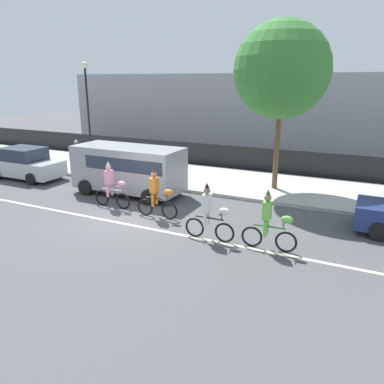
{
  "coord_description": "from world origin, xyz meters",
  "views": [
    {
      "loc": [
        7.89,
        -10.84,
        5.01
      ],
      "look_at": [
        2.05,
        1.2,
        1.0
      ],
      "focal_mm": 35.0,
      "sensor_mm": 36.0,
      "label": 1
    }
  ],
  "objects_px": {
    "parade_cyclist_orange": "(157,196)",
    "parked_car_silver": "(25,164)",
    "parked_van_grey": "(130,167)",
    "parade_cyclist_pink": "(112,187)",
    "pedestrian_onlooker": "(77,153)",
    "parade_cyclist_lime": "(270,224)",
    "parade_cyclist_zebra": "(210,215)",
    "street_lamp_post": "(87,99)"
  },
  "relations": [
    {
      "from": "parked_van_grey",
      "to": "pedestrian_onlooker",
      "type": "height_order",
      "value": "parked_van_grey"
    },
    {
      "from": "parade_cyclist_orange",
      "to": "parked_van_grey",
      "type": "bearing_deg",
      "value": 141.99
    },
    {
      "from": "parade_cyclist_pink",
      "to": "parade_cyclist_orange",
      "type": "relative_size",
      "value": 1.0
    },
    {
      "from": "parade_cyclist_zebra",
      "to": "parked_van_grey",
      "type": "xyz_separation_m",
      "value": [
        -5.27,
        3.13,
        0.44
      ]
    },
    {
      "from": "parade_cyclist_zebra",
      "to": "parade_cyclist_lime",
      "type": "relative_size",
      "value": 1.0
    },
    {
      "from": "parked_van_grey",
      "to": "parked_car_silver",
      "type": "distance_m",
      "value": 6.66
    },
    {
      "from": "parade_cyclist_lime",
      "to": "street_lamp_post",
      "type": "xyz_separation_m",
      "value": [
        -12.67,
        6.83,
        3.15
      ]
    },
    {
      "from": "parade_cyclist_zebra",
      "to": "parade_cyclist_lime",
      "type": "distance_m",
      "value": 1.93
    },
    {
      "from": "street_lamp_post",
      "to": "pedestrian_onlooker",
      "type": "height_order",
      "value": "street_lamp_post"
    },
    {
      "from": "parked_car_silver",
      "to": "parade_cyclist_orange",
      "type": "bearing_deg",
      "value": -12.52
    },
    {
      "from": "parade_cyclist_zebra",
      "to": "parked_van_grey",
      "type": "distance_m",
      "value": 6.15
    },
    {
      "from": "street_lamp_post",
      "to": "parade_cyclist_pink",
      "type": "bearing_deg",
      "value": -44.03
    },
    {
      "from": "parade_cyclist_orange",
      "to": "parked_van_grey",
      "type": "xyz_separation_m",
      "value": [
        -2.67,
        2.09,
        0.44
      ]
    },
    {
      "from": "parked_car_silver",
      "to": "pedestrian_onlooker",
      "type": "bearing_deg",
      "value": 63.63
    },
    {
      "from": "parade_cyclist_lime",
      "to": "street_lamp_post",
      "type": "bearing_deg",
      "value": 151.66
    },
    {
      "from": "parade_cyclist_lime",
      "to": "parked_van_grey",
      "type": "height_order",
      "value": "parked_van_grey"
    },
    {
      "from": "parade_cyclist_pink",
      "to": "pedestrian_onlooker",
      "type": "bearing_deg",
      "value": 142.92
    },
    {
      "from": "parade_cyclist_pink",
      "to": "parade_cyclist_lime",
      "type": "bearing_deg",
      "value": -9.64
    },
    {
      "from": "parade_cyclist_lime",
      "to": "pedestrian_onlooker",
      "type": "bearing_deg",
      "value": 156.28
    },
    {
      "from": "parade_cyclist_lime",
      "to": "pedestrian_onlooker",
      "type": "height_order",
      "value": "parade_cyclist_lime"
    },
    {
      "from": "parade_cyclist_zebra",
      "to": "parked_car_silver",
      "type": "relative_size",
      "value": 0.47
    },
    {
      "from": "parade_cyclist_orange",
      "to": "street_lamp_post",
      "type": "bearing_deg",
      "value": 144.06
    },
    {
      "from": "parade_cyclist_lime",
      "to": "street_lamp_post",
      "type": "distance_m",
      "value": 14.73
    },
    {
      "from": "parade_cyclist_pink",
      "to": "parade_cyclist_zebra",
      "type": "xyz_separation_m",
      "value": [
        4.87,
        -1.27,
        0.0
      ]
    },
    {
      "from": "parade_cyclist_orange",
      "to": "parked_car_silver",
      "type": "xyz_separation_m",
      "value": [
        -9.32,
        2.07,
        -0.06
      ]
    },
    {
      "from": "parade_cyclist_orange",
      "to": "street_lamp_post",
      "type": "relative_size",
      "value": 0.33
    },
    {
      "from": "parade_cyclist_pink",
      "to": "parked_van_grey",
      "type": "distance_m",
      "value": 1.96
    },
    {
      "from": "parade_cyclist_orange",
      "to": "street_lamp_post",
      "type": "distance_m",
      "value": 10.54
    },
    {
      "from": "parade_cyclist_lime",
      "to": "parked_van_grey",
      "type": "bearing_deg",
      "value": 157.26
    },
    {
      "from": "parked_van_grey",
      "to": "parked_car_silver",
      "type": "bearing_deg",
      "value": -179.83
    },
    {
      "from": "parked_car_silver",
      "to": "pedestrian_onlooker",
      "type": "xyz_separation_m",
      "value": [
        1.26,
        2.53,
        0.23
      ]
    },
    {
      "from": "parked_van_grey",
      "to": "pedestrian_onlooker",
      "type": "xyz_separation_m",
      "value": [
        -5.39,
        2.51,
        -0.27
      ]
    },
    {
      "from": "parade_cyclist_lime",
      "to": "parked_van_grey",
      "type": "xyz_separation_m",
      "value": [
        -7.2,
        3.02,
        0.44
      ]
    },
    {
      "from": "parade_cyclist_zebra",
      "to": "pedestrian_onlooker",
      "type": "distance_m",
      "value": 12.06
    },
    {
      "from": "parade_cyclist_pink",
      "to": "parade_cyclist_orange",
      "type": "bearing_deg",
      "value": -5.66
    },
    {
      "from": "parade_cyclist_orange",
      "to": "parked_car_silver",
      "type": "distance_m",
      "value": 9.54
    },
    {
      "from": "parade_cyclist_orange",
      "to": "parked_car_silver",
      "type": "height_order",
      "value": "parade_cyclist_orange"
    },
    {
      "from": "parade_cyclist_zebra",
      "to": "pedestrian_onlooker",
      "type": "relative_size",
      "value": 1.19
    },
    {
      "from": "parked_car_silver",
      "to": "pedestrian_onlooker",
      "type": "relative_size",
      "value": 2.53
    },
    {
      "from": "parked_van_grey",
      "to": "parked_car_silver",
      "type": "xyz_separation_m",
      "value": [
        -6.64,
        -0.02,
        -0.5
      ]
    },
    {
      "from": "parade_cyclist_pink",
      "to": "pedestrian_onlooker",
      "type": "xyz_separation_m",
      "value": [
        -5.79,
        4.38,
        0.17
      ]
    },
    {
      "from": "parade_cyclist_lime",
      "to": "street_lamp_post",
      "type": "relative_size",
      "value": 0.33
    }
  ]
}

